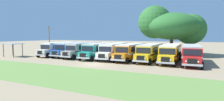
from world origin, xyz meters
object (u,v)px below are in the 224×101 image
parked_bus_slot_2 (84,49)px  waiting_shelter (13,45)px  parked_bus_slot_0 (59,48)px  parked_bus_slot_7 (171,52)px  parked_bus_slot_8 (192,53)px  broad_shade_tree (171,26)px  parked_bus_slot_6 (150,51)px  parked_bus_slot_5 (131,51)px  parked_bus_slot_1 (72,48)px  parked_bus_slot_3 (99,50)px  utility_pole (49,39)px  parked_bus_slot_4 (114,50)px

parked_bus_slot_2 → waiting_shelter: size_ratio=3.02×
parked_bus_slot_0 → parked_bus_slot_7: same height
waiting_shelter → parked_bus_slot_0: bearing=44.6°
parked_bus_slot_8 → broad_shade_tree: 13.41m
parked_bus_slot_6 → waiting_shelter: size_ratio=3.01×
parked_bus_slot_2 → parked_bus_slot_5: 10.03m
parked_bus_slot_1 → parked_bus_slot_3: same height
parked_bus_slot_8 → utility_pole: size_ratio=1.67×
parked_bus_slot_1 → parked_bus_slot_7: (20.08, -0.21, 0.00)m
parked_bus_slot_0 → parked_bus_slot_8: 26.53m
parked_bus_slot_8 → utility_pole: 30.97m
parked_bus_slot_7 → parked_bus_slot_8: bearing=81.9°
parked_bus_slot_8 → waiting_shelter: parked_bus_slot_8 is taller
parked_bus_slot_3 → waiting_shelter: parked_bus_slot_3 is taller
parked_bus_slot_7 → waiting_shelter: size_ratio=3.02×
parked_bus_slot_0 → waiting_shelter: 9.08m
parked_bus_slot_5 → parked_bus_slot_6: 3.34m
parked_bus_slot_1 → parked_bus_slot_4: size_ratio=1.00×
parked_bus_slot_0 → parked_bus_slot_2: same height
parked_bus_slot_3 → parked_bus_slot_2: bearing=-96.4°
waiting_shelter → broad_shade_tree: bearing=31.9°
parked_bus_slot_6 → waiting_shelter: parked_bus_slot_6 is taller
parked_bus_slot_1 → broad_shade_tree: 22.08m
parked_bus_slot_1 → utility_pole: 8.00m
parked_bus_slot_5 → utility_pole: utility_pole is taller
parked_bus_slot_5 → parked_bus_slot_7: (6.76, 0.16, 0.00)m
waiting_shelter → parked_bus_slot_3: bearing=19.9°
parked_bus_slot_0 → parked_bus_slot_3: size_ratio=1.00×
parked_bus_slot_0 → parked_bus_slot_4: 13.24m
parked_bus_slot_6 → parked_bus_slot_4: bearing=-88.6°
parked_bus_slot_5 → parked_bus_slot_6: same height
utility_pole → parked_bus_slot_0: bearing=-18.9°
utility_pole → broad_shade_tree: bearing=20.4°
parked_bus_slot_3 → parked_bus_slot_7: (13.30, 0.41, 0.00)m
parked_bus_slot_0 → parked_bus_slot_5: 16.65m
parked_bus_slot_4 → broad_shade_tree: bearing=137.9°
parked_bus_slot_0 → parked_bus_slot_5: (16.65, -0.10, 0.00)m
parked_bus_slot_4 → parked_bus_slot_7: bearing=85.8°
parked_bus_slot_2 → parked_bus_slot_7: bearing=91.5°
parked_bus_slot_4 → parked_bus_slot_8: same height
parked_bus_slot_3 → parked_bus_slot_7: 13.30m
parked_bus_slot_1 → waiting_shelter: parked_bus_slot_1 is taller
waiting_shelter → parked_bus_slot_6: bearing=13.8°
parked_bus_slot_3 → parked_bus_slot_8: size_ratio=1.00×
parked_bus_slot_1 → parked_bus_slot_8: 23.20m
waiting_shelter → parked_bus_slot_1: bearing=34.1°
parked_bus_slot_2 → broad_shade_tree: bearing=127.6°
parked_bus_slot_4 → waiting_shelter: parked_bus_slot_4 is taller
parked_bus_slot_6 → parked_bus_slot_8: size_ratio=0.99×
parked_bus_slot_2 → waiting_shelter: bearing=-63.7°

